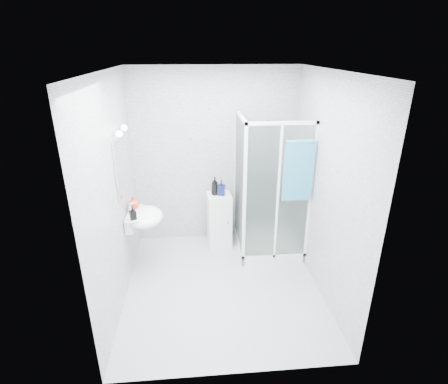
{
  "coord_description": "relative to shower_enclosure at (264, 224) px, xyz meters",
  "views": [
    {
      "loc": [
        -0.31,
        -3.63,
        2.82
      ],
      "look_at": [
        0.05,
        0.35,
        1.15
      ],
      "focal_mm": 28.0,
      "sensor_mm": 36.0,
      "label": 1
    }
  ],
  "objects": [
    {
      "name": "room",
      "position": [
        -0.67,
        -0.77,
        0.85
      ],
      "size": [
        2.4,
        2.6,
        2.6
      ],
      "color": "silver",
      "rests_on": "ground"
    },
    {
      "name": "shampoo_bottle_a",
      "position": [
        -0.69,
        0.28,
        0.51
      ],
      "size": [
        0.13,
        0.13,
        0.27
      ],
      "primitive_type": "imported",
      "rotation": [
        0.0,
        0.0,
        0.25
      ],
      "color": "black",
      "rests_on": "storage_cabinet"
    },
    {
      "name": "soap_dispenser_black",
      "position": [
        -1.74,
        -0.5,
        0.5
      ],
      "size": [
        0.1,
        0.1,
        0.16
      ],
      "primitive_type": "imported",
      "rotation": [
        0.0,
        0.0,
        0.43
      ],
      "color": "black",
      "rests_on": "wall_basin"
    },
    {
      "name": "storage_cabinet",
      "position": [
        -0.63,
        0.27,
        -0.04
      ],
      "size": [
        0.36,
        0.38,
        0.82
      ],
      "rotation": [
        0.0,
        0.0,
        0.07
      ],
      "color": "white",
      "rests_on": "ground"
    },
    {
      "name": "hand_towel",
      "position": [
        0.31,
        -0.4,
        0.97
      ],
      "size": [
        0.37,
        0.05,
        0.78
      ],
      "color": "teal",
      "rests_on": "shower_enclosure"
    },
    {
      "name": "wall_hooks",
      "position": [
        -0.92,
        0.49,
        1.17
      ],
      "size": [
        0.23,
        0.06,
        0.03
      ],
      "color": "silver",
      "rests_on": "room"
    },
    {
      "name": "shampoo_bottle_b",
      "position": [
        -0.6,
        0.26,
        0.49
      ],
      "size": [
        0.12,
        0.12,
        0.22
      ],
      "primitive_type": "imported",
      "rotation": [
        0.0,
        0.0,
        -0.25
      ],
      "color": "#0D1853",
      "rests_on": "storage_cabinet"
    },
    {
      "name": "vanity_lights",
      "position": [
        -1.8,
        -0.32,
        1.47
      ],
      "size": [
        0.1,
        0.4,
        0.08
      ],
      "color": "silver",
      "rests_on": "room"
    },
    {
      "name": "mirror",
      "position": [
        -1.85,
        -0.32,
        1.05
      ],
      "size": [
        0.02,
        0.6,
        0.7
      ],
      "primitive_type": "cube",
      "color": "white",
      "rests_on": "room"
    },
    {
      "name": "wall_basin",
      "position": [
        -1.66,
        -0.32,
        0.35
      ],
      "size": [
        0.46,
        0.56,
        0.35
      ],
      "color": "white",
      "rests_on": "ground"
    },
    {
      "name": "soap_dispenser_orange",
      "position": [
        -1.78,
        -0.19,
        0.51
      ],
      "size": [
        0.17,
        0.17,
        0.18
      ],
      "primitive_type": "imported",
      "rotation": [
        0.0,
        0.0,
        0.24
      ],
      "color": "red",
      "rests_on": "wall_basin"
    },
    {
      "name": "shower_enclosure",
      "position": [
        0.0,
        0.0,
        0.0
      ],
      "size": [
        0.9,
        0.95,
        2.0
      ],
      "color": "white",
      "rests_on": "ground"
    }
  ]
}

